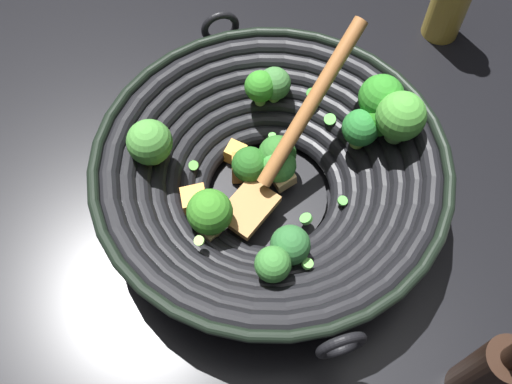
# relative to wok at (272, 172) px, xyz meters

# --- Properties ---
(ground_plane) EXTENTS (4.00, 4.00, 0.00)m
(ground_plane) POSITION_rel_wok_xyz_m (0.00, -0.00, -0.07)
(ground_plane) COLOR black
(wok) EXTENTS (0.45, 0.43, 0.19)m
(wok) POSITION_rel_wok_xyz_m (0.00, 0.00, 0.00)
(wok) COLOR black
(wok) RESTS_ON ground
(soy_sauce_bottle) EXTENTS (0.05, 0.05, 0.18)m
(soy_sauce_bottle) POSITION_rel_wok_xyz_m (0.32, 0.02, 0.01)
(soy_sauce_bottle) COLOR black
(soy_sauce_bottle) RESTS_ON ground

